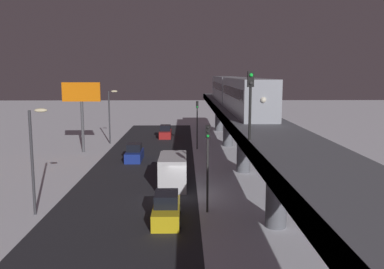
# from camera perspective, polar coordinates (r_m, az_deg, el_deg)

# --- Properties ---
(ground_plane) EXTENTS (240.00, 240.00, 0.00)m
(ground_plane) POSITION_cam_1_polar(r_m,az_deg,el_deg) (35.08, -1.16, -8.16)
(ground_plane) COLOR white
(avenue_asphalt) EXTENTS (11.00, 91.51, 0.01)m
(avenue_asphalt) POSITION_cam_1_polar(r_m,az_deg,el_deg) (35.36, -8.31, -8.10)
(avenue_asphalt) COLOR #28282D
(avenue_asphalt) RESTS_ON ground_plane
(elevated_railway) EXTENTS (5.00, 91.51, 6.16)m
(elevated_railway) POSITION_cam_1_polar(r_m,az_deg,el_deg) (34.45, 8.88, 0.50)
(elevated_railway) COLOR slate
(elevated_railway) RESTS_ON ground_plane
(subway_train) EXTENTS (2.94, 36.87, 3.40)m
(subway_train) POSITION_cam_1_polar(r_m,az_deg,el_deg) (50.08, 5.91, 6.03)
(subway_train) COLOR #999EA8
(subway_train) RESTS_ON elevated_railway
(rail_signal) EXTENTS (0.36, 0.41, 4.00)m
(rail_signal) POSITION_cam_1_polar(r_m,az_deg,el_deg) (24.22, 8.08, 5.65)
(rail_signal) COLOR black
(rail_signal) RESTS_ON elevated_railway
(sedan_yellow) EXTENTS (1.91, 4.73, 1.97)m
(sedan_yellow) POSITION_cam_1_polar(r_m,az_deg,el_deg) (28.79, -3.55, -10.30)
(sedan_yellow) COLOR gold
(sedan_yellow) RESTS_ON ground_plane
(sedan_blue) EXTENTS (1.80, 4.43, 1.97)m
(sedan_blue) POSITION_cam_1_polar(r_m,az_deg,el_deg) (48.35, -7.97, -2.62)
(sedan_blue) COLOR navy
(sedan_blue) RESTS_ON ground_plane
(sedan_red) EXTENTS (1.80, 4.34, 1.97)m
(sedan_red) POSITION_cam_1_polar(r_m,az_deg,el_deg) (64.88, -3.70, 0.28)
(sedan_red) COLOR #A51E1E
(sedan_red) RESTS_ON ground_plane
(delivery_van) EXTENTS (2.40, 7.40, 2.80)m
(delivery_van) POSITION_cam_1_polar(r_m,az_deg,el_deg) (37.74, -2.61, -4.85)
(delivery_van) COLOR silver
(delivery_van) RESTS_ON ground_plane
(traffic_light_near) EXTENTS (0.32, 0.44, 6.40)m
(traffic_light_near) POSITION_cam_1_polar(r_m,az_deg,el_deg) (29.52, 2.18, -2.96)
(traffic_light_near) COLOR #2D2D2D
(traffic_light_near) RESTS_ON ground_plane
(traffic_light_mid) EXTENTS (0.32, 0.44, 6.40)m
(traffic_light_mid) POSITION_cam_1_polar(r_m,az_deg,el_deg) (54.43, 0.72, 2.32)
(traffic_light_mid) COLOR #2D2D2D
(traffic_light_mid) RESTS_ON ground_plane
(commercial_billboard) EXTENTS (4.80, 0.36, 8.90)m
(commercial_billboard) POSITION_cam_1_polar(r_m,az_deg,el_deg) (53.98, -15.04, 4.78)
(commercial_billboard) COLOR #4C4C51
(commercial_billboard) RESTS_ON ground_plane
(street_lamp_near) EXTENTS (1.35, 0.44, 7.65)m
(street_lamp_near) POSITION_cam_1_polar(r_m,az_deg,el_deg) (30.94, -20.93, -1.82)
(street_lamp_near) COLOR #38383D
(street_lamp_near) RESTS_ON ground_plane
(street_lamp_far) EXTENTS (1.35, 0.44, 7.65)m
(street_lamp_far) POSITION_cam_1_polar(r_m,az_deg,el_deg) (59.78, -11.17, 3.31)
(street_lamp_far) COLOR #38383D
(street_lamp_far) RESTS_ON ground_plane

